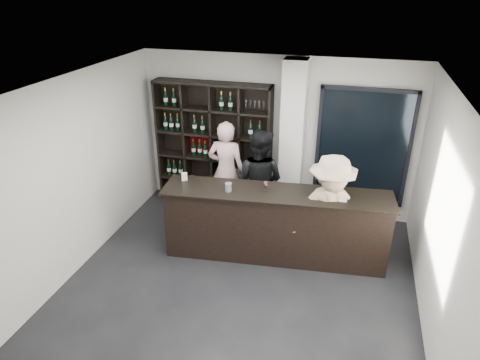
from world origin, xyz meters
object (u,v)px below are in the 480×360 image
(tasting_counter, at_px, (275,225))
(taster_pink, at_px, (226,171))
(customer, at_px, (329,214))
(wine_shelf, at_px, (214,146))
(taster_black, at_px, (259,181))

(tasting_counter, height_order, taster_pink, taster_pink)
(tasting_counter, xyz_separation_m, customer, (0.81, -0.05, 0.35))
(wine_shelf, distance_m, tasting_counter, 2.19)
(wine_shelf, height_order, customer, wine_shelf)
(tasting_counter, xyz_separation_m, taster_pink, (-1.11, 1.02, 0.35))
(taster_black, height_order, customer, taster_black)
(taster_pink, xyz_separation_m, customer, (1.92, -1.07, -0.00))
(wine_shelf, distance_m, customer, 2.78)
(taster_pink, xyz_separation_m, taster_black, (0.66, -0.27, 0.00))
(taster_black, bearing_deg, customer, 158.20)
(wine_shelf, bearing_deg, taster_pink, -49.15)
(taster_black, xyz_separation_m, customer, (1.26, -0.80, -0.00))
(tasting_counter, distance_m, taster_pink, 1.55)
(wine_shelf, xyz_separation_m, customer, (2.31, -1.52, -0.27))
(wine_shelf, bearing_deg, taster_black, -34.25)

